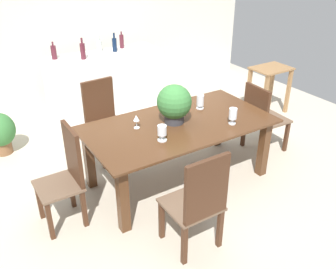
{
  "coord_description": "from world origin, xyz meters",
  "views": [
    {
      "loc": [
        -2.02,
        -3.26,
        2.54
      ],
      "look_at": [
        -0.07,
        -0.15,
        0.57
      ],
      "focal_mm": 39.45,
      "sensor_mm": 36.0,
      "label": 1
    }
  ],
  "objects_px": {
    "wine_bottle_green": "(83,51)",
    "dining_table": "(179,134)",
    "chair_foot_end": "(261,116)",
    "chair_far_left": "(103,116)",
    "chair_near_left": "(199,200)",
    "wine_bottle_tall": "(115,44)",
    "chair_head_end": "(67,173)",
    "flower_centerpiece": "(174,103)",
    "wine_bottle_amber": "(99,45)",
    "side_table": "(270,80)",
    "wine_glass": "(136,119)",
    "potted_plant_floor": "(0,132)",
    "crystal_vase_left": "(233,115)",
    "crystal_vase_center_near": "(162,131)",
    "kitchen_counter": "(106,84)",
    "crystal_vase_right": "(200,101)",
    "wine_bottle_clear": "(122,41)",
    "wine_bottle_dark": "(54,52)"
  },
  "relations": [
    {
      "from": "side_table",
      "to": "potted_plant_floor",
      "type": "height_order",
      "value": "side_table"
    },
    {
      "from": "dining_table",
      "to": "crystal_vase_center_near",
      "type": "xyz_separation_m",
      "value": [
        -0.36,
        -0.23,
        0.23
      ]
    },
    {
      "from": "chair_foot_end",
      "to": "wine_bottle_dark",
      "type": "xyz_separation_m",
      "value": [
        -1.91,
        2.32,
        0.56
      ]
    },
    {
      "from": "chair_foot_end",
      "to": "potted_plant_floor",
      "type": "xyz_separation_m",
      "value": [
        -2.91,
        1.73,
        -0.2
      ]
    },
    {
      "from": "kitchen_counter",
      "to": "wine_bottle_dark",
      "type": "bearing_deg",
      "value": 168.95
    },
    {
      "from": "chair_foot_end",
      "to": "crystal_vase_center_near",
      "type": "relative_size",
      "value": 5.57
    },
    {
      "from": "crystal_vase_center_near",
      "to": "wine_glass",
      "type": "height_order",
      "value": "crystal_vase_center_near"
    },
    {
      "from": "dining_table",
      "to": "chair_far_left",
      "type": "bearing_deg",
      "value": 115.02
    },
    {
      "from": "wine_bottle_green",
      "to": "potted_plant_floor",
      "type": "distance_m",
      "value": 1.6
    },
    {
      "from": "chair_foot_end",
      "to": "wine_bottle_tall",
      "type": "bearing_deg",
      "value": 26.66
    },
    {
      "from": "chair_foot_end",
      "to": "wine_bottle_dark",
      "type": "bearing_deg",
      "value": 42.0
    },
    {
      "from": "chair_far_left",
      "to": "wine_glass",
      "type": "bearing_deg",
      "value": -91.89
    },
    {
      "from": "crystal_vase_right",
      "to": "side_table",
      "type": "xyz_separation_m",
      "value": [
        1.85,
        0.64,
        -0.3
      ]
    },
    {
      "from": "crystal_vase_left",
      "to": "chair_foot_end",
      "type": "bearing_deg",
      "value": 21.96
    },
    {
      "from": "crystal_vase_left",
      "to": "chair_near_left",
      "type": "bearing_deg",
      "value": -143.84
    },
    {
      "from": "chair_head_end",
      "to": "chair_foot_end",
      "type": "relative_size",
      "value": 1.1
    },
    {
      "from": "flower_centerpiece",
      "to": "side_table",
      "type": "xyz_separation_m",
      "value": [
        2.31,
        0.79,
        -0.43
      ]
    },
    {
      "from": "wine_bottle_amber",
      "to": "chair_foot_end",
      "type": "bearing_deg",
      "value": -63.03
    },
    {
      "from": "dining_table",
      "to": "kitchen_counter",
      "type": "height_order",
      "value": "kitchen_counter"
    },
    {
      "from": "flower_centerpiece",
      "to": "wine_bottle_amber",
      "type": "distance_m",
      "value": 2.31
    },
    {
      "from": "kitchen_counter",
      "to": "side_table",
      "type": "height_order",
      "value": "kitchen_counter"
    },
    {
      "from": "wine_bottle_green",
      "to": "potted_plant_floor",
      "type": "xyz_separation_m",
      "value": [
        -1.35,
        -0.36,
        -0.78
      ]
    },
    {
      "from": "chair_foot_end",
      "to": "chair_far_left",
      "type": "bearing_deg",
      "value": 62.61
    },
    {
      "from": "chair_far_left",
      "to": "crystal_vase_left",
      "type": "relative_size",
      "value": 5.42
    },
    {
      "from": "crystal_vase_left",
      "to": "crystal_vase_center_near",
      "type": "distance_m",
      "value": 0.84
    },
    {
      "from": "crystal_vase_left",
      "to": "kitchen_counter",
      "type": "xyz_separation_m",
      "value": [
        -0.41,
        2.5,
        -0.37
      ]
    },
    {
      "from": "chair_near_left",
      "to": "crystal_vase_center_near",
      "type": "height_order",
      "value": "chair_near_left"
    },
    {
      "from": "chair_head_end",
      "to": "kitchen_counter",
      "type": "relative_size",
      "value": 0.57
    },
    {
      "from": "crystal_vase_left",
      "to": "wine_glass",
      "type": "relative_size",
      "value": 1.22
    },
    {
      "from": "crystal_vase_right",
      "to": "wine_bottle_clear",
      "type": "xyz_separation_m",
      "value": [
        0.03,
        2.15,
        0.24
      ]
    },
    {
      "from": "wine_glass",
      "to": "wine_bottle_tall",
      "type": "height_order",
      "value": "wine_bottle_tall"
    },
    {
      "from": "crystal_vase_center_near",
      "to": "wine_bottle_clear",
      "type": "relative_size",
      "value": 0.64
    },
    {
      "from": "dining_table",
      "to": "wine_bottle_amber",
      "type": "relative_size",
      "value": 8.82
    },
    {
      "from": "wine_glass",
      "to": "wine_bottle_tall",
      "type": "relative_size",
      "value": 0.53
    },
    {
      "from": "chair_foot_end",
      "to": "wine_bottle_dark",
      "type": "distance_m",
      "value": 3.06
    },
    {
      "from": "dining_table",
      "to": "crystal_vase_left",
      "type": "distance_m",
      "value": 0.62
    },
    {
      "from": "crystal_vase_center_near",
      "to": "potted_plant_floor",
      "type": "distance_m",
      "value": 2.4
    },
    {
      "from": "wine_bottle_green",
      "to": "side_table",
      "type": "distance_m",
      "value": 2.9
    },
    {
      "from": "chair_near_left",
      "to": "wine_bottle_tall",
      "type": "xyz_separation_m",
      "value": [
        0.75,
        3.24,
        0.53
      ]
    },
    {
      "from": "chair_near_left",
      "to": "wine_bottle_dark",
      "type": "height_order",
      "value": "wine_bottle_dark"
    },
    {
      "from": "potted_plant_floor",
      "to": "crystal_vase_right",
      "type": "bearing_deg",
      "value": -36.8
    },
    {
      "from": "crystal_vase_left",
      "to": "side_table",
      "type": "bearing_deg",
      "value": 32.76
    },
    {
      "from": "wine_bottle_green",
      "to": "dining_table",
      "type": "bearing_deg",
      "value": -82.53
    },
    {
      "from": "crystal_vase_center_near",
      "to": "wine_bottle_amber",
      "type": "bearing_deg",
      "value": 80.35
    },
    {
      "from": "crystal_vase_left",
      "to": "wine_bottle_amber",
      "type": "distance_m",
      "value": 2.71
    },
    {
      "from": "chair_foot_end",
      "to": "chair_near_left",
      "type": "bearing_deg",
      "value": 122.65
    },
    {
      "from": "crystal_vase_center_near",
      "to": "side_table",
      "type": "height_order",
      "value": "crystal_vase_center_near"
    },
    {
      "from": "wine_glass",
      "to": "wine_bottle_amber",
      "type": "distance_m",
      "value": 2.28
    },
    {
      "from": "chair_near_left",
      "to": "crystal_vase_left",
      "type": "xyz_separation_m",
      "value": [
        0.95,
        0.69,
        0.3
      ]
    },
    {
      "from": "chair_far_left",
      "to": "crystal_vase_right",
      "type": "distance_m",
      "value": 1.25
    }
  ]
}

